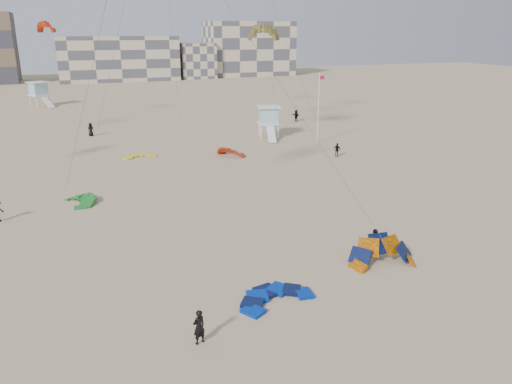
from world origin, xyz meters
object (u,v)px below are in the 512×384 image
object	(u,v)px
kitesurfer_main	(199,327)
lifeguard_tower_near	(269,122)
kite_ground_blue	(275,300)
kite_ground_orange	(382,264)

from	to	relation	value
kitesurfer_main	lifeguard_tower_near	distance (m)	46.03
kite_ground_blue	lifeguard_tower_near	size ratio (longest dim) A/B	0.66
kite_ground_blue	lifeguard_tower_near	distance (m)	42.08
kite_ground_orange	lifeguard_tower_near	size ratio (longest dim) A/B	0.71
kite_ground_orange	lifeguard_tower_near	world-z (taller)	lifeguard_tower_near
kitesurfer_main	kite_ground_orange	bearing A→B (deg)	177.75
lifeguard_tower_near	kitesurfer_main	bearing A→B (deg)	-101.29
kite_ground_blue	kitesurfer_main	bearing A→B (deg)	-166.48
kitesurfer_main	kite_ground_blue	bearing A→B (deg)	-173.47
kite_ground_blue	kite_ground_orange	xyz separation A→B (m)	(7.78, 1.59, 0.00)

